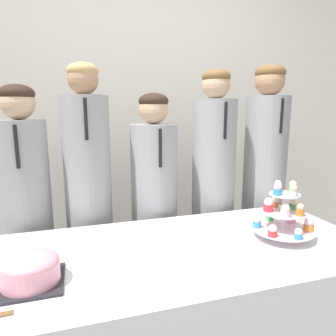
{
  "coord_description": "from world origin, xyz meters",
  "views": [
    {
      "loc": [
        -0.45,
        -0.8,
        1.35
      ],
      "look_at": [
        -0.07,
        0.43,
        1.11
      ],
      "focal_mm": 32.0,
      "sensor_mm": 36.0,
      "label": 1
    }
  ],
  "objects_px": {
    "cake_knife": "(17,312)",
    "cupcake_stand": "(284,213)",
    "round_cake": "(30,269)",
    "student_0": "(29,224)",
    "student_1": "(90,209)",
    "student_4": "(263,190)",
    "student_3": "(213,199)",
    "student_2": "(154,216)"
  },
  "relations": [
    {
      "from": "round_cake",
      "to": "student_0",
      "type": "distance_m",
      "value": 0.72
    },
    {
      "from": "student_4",
      "to": "student_3",
      "type": "bearing_deg",
      "value": -180.0
    },
    {
      "from": "cupcake_stand",
      "to": "student_2",
      "type": "xyz_separation_m",
      "value": [
        -0.49,
        0.62,
        -0.18
      ]
    },
    {
      "from": "round_cake",
      "to": "student_3",
      "type": "xyz_separation_m",
      "value": [
        1.04,
        0.7,
        -0.03
      ]
    },
    {
      "from": "student_0",
      "to": "student_3",
      "type": "relative_size",
      "value": 0.93
    },
    {
      "from": "round_cake",
      "to": "student_4",
      "type": "xyz_separation_m",
      "value": [
        1.44,
        0.7,
        -0.0
      ]
    },
    {
      "from": "cake_knife",
      "to": "student_2",
      "type": "distance_m",
      "value": 1.08
    },
    {
      "from": "student_1",
      "to": "student_4",
      "type": "height_order",
      "value": "student_4"
    },
    {
      "from": "cake_knife",
      "to": "student_4",
      "type": "bearing_deg",
      "value": 28.49
    },
    {
      "from": "cupcake_stand",
      "to": "student_4",
      "type": "bearing_deg",
      "value": 63.23
    },
    {
      "from": "cake_knife",
      "to": "student_4",
      "type": "xyz_separation_m",
      "value": [
        1.46,
        0.86,
        0.06
      ]
    },
    {
      "from": "round_cake",
      "to": "student_4",
      "type": "height_order",
      "value": "student_4"
    },
    {
      "from": "student_2",
      "to": "student_4",
      "type": "height_order",
      "value": "student_4"
    },
    {
      "from": "round_cake",
      "to": "cake_knife",
      "type": "height_order",
      "value": "round_cake"
    },
    {
      "from": "cake_knife",
      "to": "student_3",
      "type": "relative_size",
      "value": 0.19
    },
    {
      "from": "cake_knife",
      "to": "student_1",
      "type": "xyz_separation_m",
      "value": [
        0.26,
        0.86,
        0.03
      ]
    },
    {
      "from": "cupcake_stand",
      "to": "student_3",
      "type": "bearing_deg",
      "value": 97.36
    },
    {
      "from": "cupcake_stand",
      "to": "student_0",
      "type": "height_order",
      "value": "student_0"
    },
    {
      "from": "round_cake",
      "to": "student_4",
      "type": "distance_m",
      "value": 1.6
    },
    {
      "from": "student_1",
      "to": "student_4",
      "type": "xyz_separation_m",
      "value": [
        1.2,
        0.0,
        0.03
      ]
    },
    {
      "from": "cupcake_stand",
      "to": "student_0",
      "type": "distance_m",
      "value": 1.39
    },
    {
      "from": "student_2",
      "to": "student_4",
      "type": "relative_size",
      "value": 0.88
    },
    {
      "from": "round_cake",
      "to": "cupcake_stand",
      "type": "relative_size",
      "value": 0.76
    },
    {
      "from": "round_cake",
      "to": "student_0",
      "type": "relative_size",
      "value": 0.15
    },
    {
      "from": "student_4",
      "to": "student_1",
      "type": "bearing_deg",
      "value": -180.0
    },
    {
      "from": "round_cake",
      "to": "cupcake_stand",
      "type": "height_order",
      "value": "cupcake_stand"
    },
    {
      "from": "student_0",
      "to": "student_3",
      "type": "distance_m",
      "value": 1.15
    },
    {
      "from": "round_cake",
      "to": "student_0",
      "type": "height_order",
      "value": "student_0"
    },
    {
      "from": "cupcake_stand",
      "to": "student_2",
      "type": "distance_m",
      "value": 0.81
    },
    {
      "from": "round_cake",
      "to": "student_1",
      "type": "xyz_separation_m",
      "value": [
        0.23,
        0.7,
        -0.03
      ]
    },
    {
      "from": "student_1",
      "to": "student_3",
      "type": "height_order",
      "value": "student_1"
    },
    {
      "from": "cake_knife",
      "to": "cupcake_stand",
      "type": "height_order",
      "value": "cupcake_stand"
    },
    {
      "from": "student_0",
      "to": "student_1",
      "type": "relative_size",
      "value": 0.92
    },
    {
      "from": "student_2",
      "to": "student_3",
      "type": "distance_m",
      "value": 0.42
    },
    {
      "from": "student_0",
      "to": "student_4",
      "type": "bearing_deg",
      "value": 0.0
    },
    {
      "from": "student_0",
      "to": "student_4",
      "type": "relative_size",
      "value": 0.9
    },
    {
      "from": "cupcake_stand",
      "to": "student_2",
      "type": "bearing_deg",
      "value": 128.33
    },
    {
      "from": "cake_knife",
      "to": "student_3",
      "type": "distance_m",
      "value": 1.37
    },
    {
      "from": "student_2",
      "to": "student_3",
      "type": "relative_size",
      "value": 0.91
    },
    {
      "from": "round_cake",
      "to": "student_1",
      "type": "relative_size",
      "value": 0.14
    },
    {
      "from": "round_cake",
      "to": "cake_knife",
      "type": "bearing_deg",
      "value": -97.8
    },
    {
      "from": "cupcake_stand",
      "to": "student_1",
      "type": "xyz_separation_m",
      "value": [
        -0.89,
        0.62,
        -0.09
      ]
    }
  ]
}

